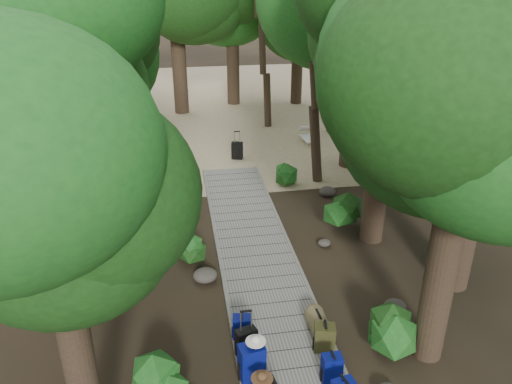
{
  "coord_description": "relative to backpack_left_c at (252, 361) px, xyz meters",
  "views": [
    {
      "loc": [
        -1.81,
        -9.86,
        7.06
      ],
      "look_at": [
        0.31,
        2.98,
        1.0
      ],
      "focal_mm": 35.0,
      "sensor_mm": 36.0,
      "label": 1
    }
  ],
  "objects": [
    {
      "name": "palm_right_a",
      "position": [
        3.86,
        9.06,
        3.38
      ],
      "size": [
        4.59,
        4.59,
        7.83
      ],
      "primitive_type": null,
      "color": "#183F11",
      "rests_on": "ground"
    },
    {
      "name": "tree_right_b",
      "position": [
        5.22,
        2.29,
        4.6
      ],
      "size": [
        5.75,
        5.75,
        10.27
      ],
      "primitive_type": null,
      "color": "black",
      "rests_on": "ground"
    },
    {
      "name": "tree_right_c",
      "position": [
        4.09,
        4.64,
        3.91
      ],
      "size": [
        5.13,
        5.13,
        8.88
      ],
      "primitive_type": null,
      "color": "black",
      "rests_on": "ground"
    },
    {
      "name": "tree_back_d",
      "position": [
        -4.95,
        17.2,
        2.97
      ],
      "size": [
        4.2,
        4.2,
        7.0
      ],
      "primitive_type": null,
      "color": "black",
      "rests_on": "ground"
    },
    {
      "name": "sun_lounger",
      "position": [
        4.5,
        12.78,
        -0.23
      ],
      "size": [
        0.65,
        1.79,
        0.57
      ],
      "primitive_type": null,
      "rotation": [
        0.0,
        0.0,
        0.05
      ],
      "color": "silver",
      "rests_on": "sand_beach"
    },
    {
      "name": "shrub_right_a",
      "position": [
        2.85,
        0.36,
        -0.06
      ],
      "size": [
        1.05,
        1.05,
        0.95
      ],
      "primitive_type": null,
      "color": "#174E19",
      "rests_on": "ground"
    },
    {
      "name": "lone_suitcase_on_sand",
      "position": [
        1.21,
        11.34,
        -0.18
      ],
      "size": [
        0.48,
        0.35,
        0.67
      ],
      "primitive_type": null,
      "rotation": [
        0.0,
        0.0,
        -0.28
      ],
      "color": "black",
      "rests_on": "sand_beach"
    },
    {
      "name": "tree_right_d",
      "position": [
        6.1,
        7.65,
        4.54
      ],
      "size": [
        5.53,
        5.53,
        10.14
      ],
      "primitive_type": null,
      "color": "black",
      "rests_on": "ground"
    },
    {
      "name": "backpack_left_c",
      "position": [
        0.0,
        0.0,
        0.0
      ],
      "size": [
        0.5,
        0.39,
        0.83
      ],
      "primitive_type": null,
      "rotation": [
        0.0,
        0.0,
        0.18
      ],
      "color": "#090A71",
      "rests_on": "boardwalk"
    },
    {
      "name": "rock_left_d",
      "position": [
        -1.21,
        6.51,
        -0.45
      ],
      "size": [
        0.32,
        0.29,
        0.17
      ],
      "primitive_type": null,
      "color": "#4C473F",
      "rests_on": "ground"
    },
    {
      "name": "rock_left_b",
      "position": [
        -1.99,
        0.7,
        -0.44
      ],
      "size": [
        0.33,
        0.3,
        0.18
      ],
      "primitive_type": null,
      "color": "#4C473F",
      "rests_on": "ground"
    },
    {
      "name": "hat_white",
      "position": [
        0.08,
        0.02,
        0.48
      ],
      "size": [
        0.37,
        0.37,
        0.12
      ],
      "primitive_type": null,
      "color": "silver",
      "rests_on": "backpack_left_c"
    },
    {
      "name": "tree_right_e",
      "position": [
        5.27,
        10.0,
        4.49
      ],
      "size": [
        5.58,
        5.58,
        10.04
      ],
      "primitive_type": null,
      "color": "black",
      "rests_on": "ground"
    },
    {
      "name": "shrub_left_a",
      "position": [
        -1.66,
        -0.19,
        -0.04
      ],
      "size": [
        1.09,
        1.09,
        0.98
      ],
      "primitive_type": null,
      "color": "#174E19",
      "rests_on": "ground"
    },
    {
      "name": "tree_right_f",
      "position": [
        7.39,
        12.08,
        4.48
      ],
      "size": [
        5.61,
        5.61,
        10.02
      ],
      "primitive_type": null,
      "color": "black",
      "rests_on": "ground"
    },
    {
      "name": "tree_back_b",
      "position": [
        2.1,
        19.61,
        4.15
      ],
      "size": [
        5.25,
        5.25,
        9.38
      ],
      "primitive_type": null,
      "color": "black",
      "rests_on": "ground"
    },
    {
      "name": "rock_right_d",
      "position": [
        3.71,
        7.55,
        -0.38
      ],
      "size": [
        0.55,
        0.5,
        0.3
      ],
      "primitive_type": null,
      "color": "#4C473F",
      "rests_on": "ground"
    },
    {
      "name": "rock_right_b",
      "position": [
        3.44,
        1.53,
        -0.4
      ],
      "size": [
        0.5,
        0.45,
        0.28
      ],
      "primitive_type": null,
      "color": "#4C473F",
      "rests_on": "ground"
    },
    {
      "name": "boardwalk",
      "position": [
        0.78,
        4.11,
        -0.48
      ],
      "size": [
        2.0,
        12.0,
        0.12
      ],
      "primitive_type": "cube",
      "color": "gray",
      "rests_on": "ground"
    },
    {
      "name": "tree_left_b",
      "position": [
        -4.03,
        3.15,
        3.92
      ],
      "size": [
        4.95,
        4.95,
        8.91
      ],
      "primitive_type": null,
      "color": "black",
      "rests_on": "ground"
    },
    {
      "name": "sand_beach",
      "position": [
        0.78,
        19.11,
        -0.53
      ],
      "size": [
        40.0,
        22.0,
        0.02
      ],
      "primitive_type": "cube",
      "color": "tan",
      "rests_on": "ground"
    },
    {
      "name": "tree_right_a",
      "position": [
        3.52,
        0.21,
        3.53
      ],
      "size": [
        4.88,
        4.88,
        8.14
      ],
      "primitive_type": null,
      "color": "black",
      "rests_on": "ground"
    },
    {
      "name": "backpack_left_d",
      "position": [
        -0.02,
        1.12,
        -0.14
      ],
      "size": [
        0.4,
        0.31,
        0.56
      ],
      "primitive_type": null,
      "rotation": [
        0.0,
        0.0,
        -0.14
      ],
      "color": "#090A71",
      "rests_on": "boardwalk"
    },
    {
      "name": "tree_back_a",
      "position": [
        -0.72,
        18.31,
        4.5
      ],
      "size": [
        5.82,
        5.82,
        10.07
      ],
      "primitive_type": null,
      "color": "black",
      "rests_on": "ground"
    },
    {
      "name": "shrub_right_b",
      "position": [
        3.47,
        5.46,
        -0.02
      ],
      "size": [
        1.14,
        1.14,
        1.03
      ],
      "primitive_type": null,
      "color": "#174E19",
      "rests_on": "ground"
    },
    {
      "name": "backpack_right_c",
      "position": [
        1.42,
        -0.27,
        -0.11
      ],
      "size": [
        0.36,
        0.26,
        0.61
      ],
      "primitive_type": null,
      "rotation": [
        0.0,
        0.0,
        0.02
      ],
      "color": "#090A71",
      "rests_on": "boardwalk"
    },
    {
      "name": "rock_right_c",
      "position": [
        2.7,
        4.48,
        -0.44
      ],
      "size": [
        0.35,
        0.31,
        0.19
      ],
      "primitive_type": null,
      "color": "#4C473F",
      "rests_on": "ground"
    },
    {
      "name": "rock_left_c",
      "position": [
        -0.61,
        3.37,
        -0.37
      ],
      "size": [
        0.59,
        0.53,
        0.32
      ],
      "primitive_type": null,
      "color": "#4C473F",
      "rests_on": "ground"
    },
    {
      "name": "kayak",
      "position": [
        -2.95,
        12.93,
        -0.37
      ],
      "size": [
        1.72,
        2.83,
        0.28
      ],
      "primitive_type": "ellipsoid",
      "rotation": [
        0.0,
        0.0,
        -0.42
      ],
      "color": "#B20F15",
      "rests_on": "sand_beach"
    },
    {
      "name": "duffel_right_khaki",
      "position": [
        1.54,
        1.06,
        -0.21
      ],
      "size": [
        0.43,
        0.63,
        0.41
      ],
      "primitive_type": null,
      "rotation": [
        0.0,
        0.0,
        0.03
      ],
      "color": "brown",
      "rests_on": "boardwalk"
    },
    {
      "name": "palm_right_c",
      "position": [
        3.43,
        15.54,
        3.06
      ],
      "size": [
        4.52,
        4.52,
        7.19
      ],
      "primitive_type": null,
      "color": "#183F11",
      "rests_on": "ground"
    },
    {
      "name": "shrub_left_c",
      "position": [
        -2.17,
        7.29,
        0.03
      ],
      "size": [
        1.27,
        1.27,
        1.14
      ],
      "primitive_type": null,
      "color": "#174E19",
      "rests_on": "ground"
    },
    {
      "name": "tree_left_a",
      "position": [
        -2.69,
        -0.81,
        2.82
      ],
      "size": [
        4.02,
        4.02,
        6.7
      ],
      "primitive_type": null,
      "color": "black",
      "rests_on": "ground"
    },
    {
      "name": "shrub_left_b",
      "position": [
        -0.92,
        4.35,
        -0.16
      ],
      "size": [
        0.83,
        0.83,
        0.74
      ],
      "primitive_type": null,
      "color": "#174E19",
      "rests_on": "ground"
    },
    {
      "name": "tree_left_c",
      "position": [
        -3.5,
        6.51,
        3.67
      ],
      "size": [
        4.84,
        4.84,
        8.41
      ],
      "primitive_type": null,
      "color": "black",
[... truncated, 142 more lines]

